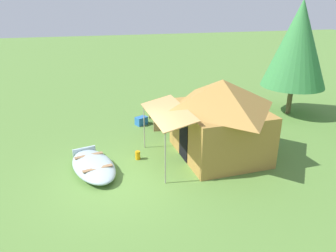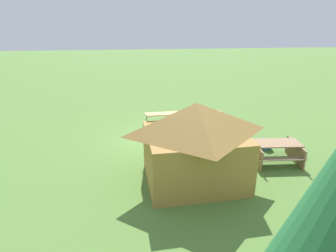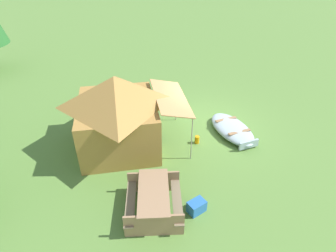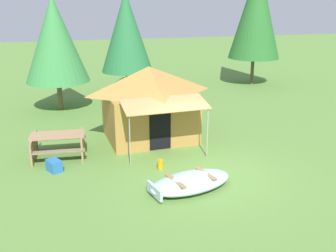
{
  "view_description": "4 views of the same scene",
  "coord_description": "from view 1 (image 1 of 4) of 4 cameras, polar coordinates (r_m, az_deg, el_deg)",
  "views": [
    {
      "loc": [
        8.73,
        -0.71,
        5.28
      ],
      "look_at": [
        -0.91,
        1.68,
        1.29
      ],
      "focal_mm": 34.7,
      "sensor_mm": 36.0,
      "label": 1
    },
    {
      "loc": [
        0.85,
        11.95,
        5.18
      ],
      "look_at": [
        -0.38,
        1.17,
        1.11
      ],
      "focal_mm": 30.95,
      "sensor_mm": 36.0,
      "label": 2
    },
    {
      "loc": [
        -9.75,
        2.76,
        6.4
      ],
      "look_at": [
        -1.08,
        1.77,
        0.72
      ],
      "focal_mm": 30.24,
      "sensor_mm": 36.0,
      "label": 3
    },
    {
      "loc": [
        -3.88,
        -10.21,
        5.11
      ],
      "look_at": [
        -0.84,
        1.4,
        1.14
      ],
      "focal_mm": 41.94,
      "sensor_mm": 36.0,
      "label": 4
    }
  ],
  "objects": [
    {
      "name": "cooler_box",
      "position": [
        14.29,
        -4.71,
        0.91
      ],
      "size": [
        0.53,
        0.59,
        0.36
      ],
      "primitive_type": "cube",
      "rotation": [
        0.0,
        0.0,
        2.07
      ],
      "color": "#2969B7",
      "rests_on": "ground_plane"
    },
    {
      "name": "pine_tree_back_right",
      "position": [
        16.02,
        21.83,
        13.19
      ],
      "size": [
        2.89,
        2.89,
        5.2
      ],
      "color": "brown",
      "rests_on": "ground_plane"
    },
    {
      "name": "canvas_cabin_tent",
      "position": [
        11.29,
        9.15,
        1.58
      ],
      "size": [
        3.54,
        4.1,
        2.73
      ],
      "color": "#A97C3A",
      "rests_on": "ground_plane"
    },
    {
      "name": "picnic_table",
      "position": [
        14.28,
        0.05,
        2.28
      ],
      "size": [
        1.86,
        1.65,
        0.79
      ],
      "color": "#9D7855",
      "rests_on": "ground_plane"
    },
    {
      "name": "beached_rowboat",
      "position": [
        10.78,
        -12.97,
        -6.79
      ],
      "size": [
        2.7,
        1.81,
        0.4
      ],
      "color": "#A1B7BF",
      "rests_on": "ground_plane"
    },
    {
      "name": "ground_plane",
      "position": [
        10.23,
        -8.03,
        -9.44
      ],
      "size": [
        80.0,
        80.0,
        0.0
      ],
      "primitive_type": "plane",
      "color": "#588238"
    },
    {
      "name": "fuel_can",
      "position": [
        11.33,
        -5.34,
        -5.14
      ],
      "size": [
        0.21,
        0.21,
        0.3
      ],
      "primitive_type": "cylinder",
      "rotation": [
        0.0,
        0.0,
        3.38
      ],
      "color": "orange",
      "rests_on": "ground_plane"
    }
  ]
}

